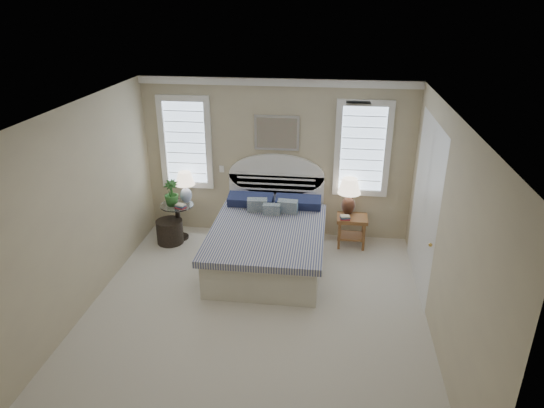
{
  "coord_description": "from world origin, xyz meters",
  "views": [
    {
      "loc": [
        0.9,
        -5.2,
        3.89
      ],
      "look_at": [
        0.11,
        1.0,
        1.19
      ],
      "focal_mm": 32.0,
      "sensor_mm": 36.0,
      "label": 1
    }
  ],
  "objects_px": {
    "side_table_left": "(178,218)",
    "lamp_right": "(349,192)",
    "floor_pot": "(170,232)",
    "lamp_left": "(185,184)",
    "bed": "(269,239)",
    "nightstand_right": "(352,225)"
  },
  "relations": [
    {
      "from": "nightstand_right",
      "to": "bed",
      "type": "bearing_deg",
      "value": -151.97
    },
    {
      "from": "floor_pot",
      "to": "lamp_right",
      "type": "distance_m",
      "value": 3.09
    },
    {
      "from": "side_table_left",
      "to": "lamp_right",
      "type": "xyz_separation_m",
      "value": [
        2.88,
        0.25,
        0.52
      ]
    },
    {
      "from": "bed",
      "to": "lamp_right",
      "type": "height_order",
      "value": "bed"
    },
    {
      "from": "floor_pot",
      "to": "lamp_right",
      "type": "bearing_deg",
      "value": 8.1
    },
    {
      "from": "nightstand_right",
      "to": "lamp_right",
      "type": "distance_m",
      "value": 0.55
    },
    {
      "from": "side_table_left",
      "to": "lamp_left",
      "type": "distance_m",
      "value": 0.61
    },
    {
      "from": "nightstand_right",
      "to": "floor_pot",
      "type": "height_order",
      "value": "nightstand_right"
    },
    {
      "from": "bed",
      "to": "lamp_left",
      "type": "xyz_separation_m",
      "value": [
        -1.53,
        0.75,
        0.58
      ]
    },
    {
      "from": "side_table_left",
      "to": "lamp_right",
      "type": "bearing_deg",
      "value": 4.97
    },
    {
      "from": "bed",
      "to": "floor_pot",
      "type": "bearing_deg",
      "value": 166.56
    },
    {
      "from": "side_table_left",
      "to": "lamp_left",
      "type": "bearing_deg",
      "value": 51.56
    },
    {
      "from": "side_table_left",
      "to": "floor_pot",
      "type": "xyz_separation_m",
      "value": [
        -0.1,
        -0.17,
        -0.18
      ]
    },
    {
      "from": "lamp_left",
      "to": "bed",
      "type": "bearing_deg",
      "value": -26.07
    },
    {
      "from": "nightstand_right",
      "to": "lamp_right",
      "type": "height_order",
      "value": "lamp_right"
    },
    {
      "from": "side_table_left",
      "to": "lamp_right",
      "type": "relative_size",
      "value": 1.01
    },
    {
      "from": "nightstand_right",
      "to": "lamp_left",
      "type": "bearing_deg",
      "value": 178.89
    },
    {
      "from": "bed",
      "to": "lamp_left",
      "type": "bearing_deg",
      "value": 153.93
    },
    {
      "from": "side_table_left",
      "to": "lamp_right",
      "type": "distance_m",
      "value": 2.93
    },
    {
      "from": "side_table_left",
      "to": "nightstand_right",
      "type": "xyz_separation_m",
      "value": [
        2.95,
        0.1,
        -0.0
      ]
    },
    {
      "from": "bed",
      "to": "nightstand_right",
      "type": "relative_size",
      "value": 4.29
    },
    {
      "from": "floor_pot",
      "to": "side_table_left",
      "type": "bearing_deg",
      "value": 59.85
    }
  ]
}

